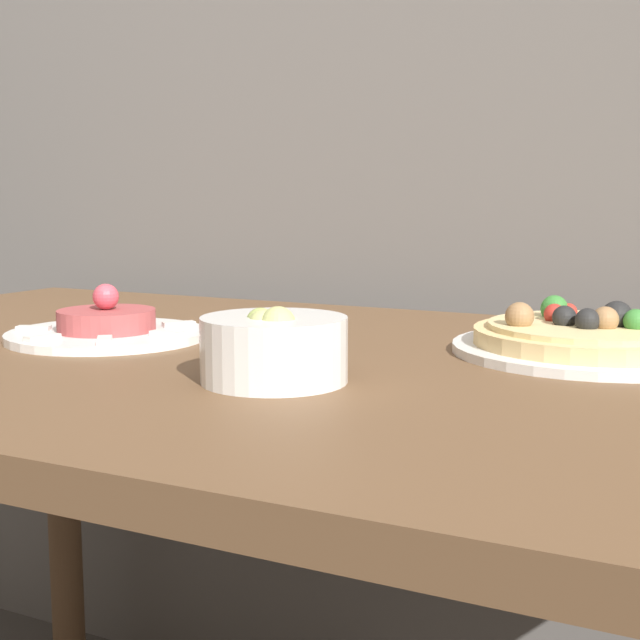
{
  "coord_description": "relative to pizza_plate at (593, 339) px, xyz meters",
  "views": [
    {
      "loc": [
        0.49,
        -0.42,
        0.93
      ],
      "look_at": [
        0.06,
        0.43,
        0.79
      ],
      "focal_mm": 50.0,
      "sensor_mm": 36.0,
      "label": 1
    }
  ],
  "objects": [
    {
      "name": "dining_table",
      "position": [
        -0.33,
        -0.15,
        -0.11
      ],
      "size": [
        1.42,
        0.84,
        0.75
      ],
      "color": "brown",
      "rests_on": "ground_plane"
    },
    {
      "name": "pizza_plate",
      "position": [
        0.0,
        0.0,
        0.0
      ],
      "size": [
        0.31,
        0.31,
        0.06
      ],
      "color": "white",
      "rests_on": "dining_table"
    },
    {
      "name": "tartare_plate",
      "position": [
        -0.55,
        -0.16,
        -0.0
      ],
      "size": [
        0.24,
        0.24,
        0.07
      ],
      "color": "white",
      "rests_on": "dining_table"
    },
    {
      "name": "small_bowl",
      "position": [
        -0.24,
        -0.29,
        0.02
      ],
      "size": [
        0.14,
        0.14,
        0.07
      ],
      "color": "white",
      "rests_on": "dining_table"
    }
  ]
}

